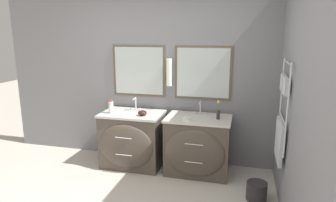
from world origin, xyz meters
The scene contains 11 objects.
wall_back centered at (0.01, 1.75, 1.30)m, with size 5.02×0.16×2.60m.
wall_right centered at (1.74, 0.78, 1.29)m, with size 0.13×3.59×2.60m.
vanity_left centered at (-0.31, 1.35, 0.41)m, with size 0.89×0.65×0.80m.
vanity_right centered at (0.66, 1.35, 0.41)m, with size 0.89×0.65×0.80m.
faucet_left centered at (-0.31, 1.53, 0.90)m, with size 0.17×0.12×0.20m.
faucet_right centered at (0.66, 1.53, 0.90)m, with size 0.17×0.12×0.20m.
toiletry_bottle centered at (-0.59, 1.29, 0.90)m, with size 0.07×0.07×0.20m.
amenity_bowl centered at (-0.11, 1.29, 0.84)m, with size 0.13×0.13×0.08m.
flower_vase centered at (0.93, 1.38, 0.90)m, with size 0.05×0.05×0.26m.
soap_dish centered at (0.53, 1.24, 0.82)m, with size 0.09×0.06×0.04m.
waste_bin centered at (1.46, 0.84, 0.11)m, with size 0.24×0.24×0.22m.
Camera 1 is at (1.24, -2.53, 1.94)m, focal length 32.00 mm.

